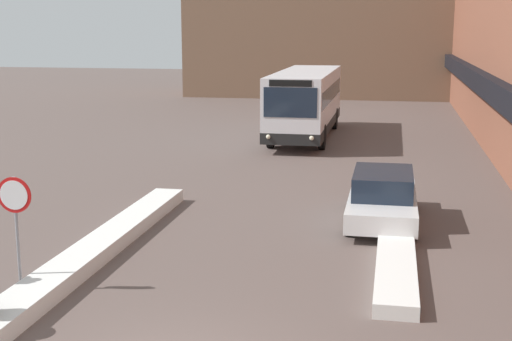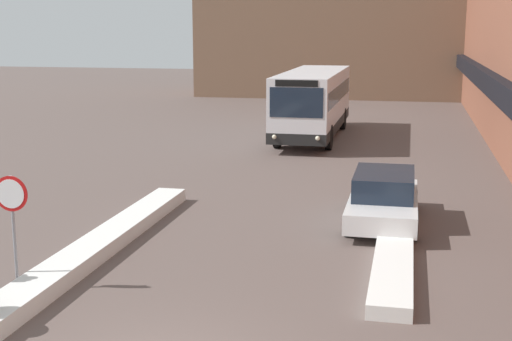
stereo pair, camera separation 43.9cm
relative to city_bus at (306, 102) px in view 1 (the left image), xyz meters
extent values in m
cube|color=black|center=(8.16, -1.26, 1.23)|extent=(0.50, 60.00, 0.90)
cube|color=silver|center=(-2.69, -19.55, -1.63)|extent=(0.90, 11.24, 0.38)
cube|color=silver|center=(4.51, -17.90, -1.67)|extent=(0.90, 8.91, 0.31)
cube|color=silver|center=(0.00, 0.01, 0.09)|extent=(2.61, 10.86, 2.85)
cube|color=black|center=(0.00, 0.01, -1.08)|extent=(2.63, 10.88, 0.50)
cube|color=#192333|center=(0.00, 0.01, 0.49)|extent=(2.64, 9.99, 0.78)
cube|color=#192333|center=(0.00, -5.43, 0.52)|extent=(2.30, 0.03, 1.28)
cube|color=black|center=(0.00, -5.43, 1.33)|extent=(1.83, 0.03, 0.28)
sphere|color=#F2EAC6|center=(-0.94, -5.44, -0.98)|extent=(0.20, 0.20, 0.20)
sphere|color=#F2EAC6|center=(0.94, -5.44, -0.98)|extent=(0.20, 0.20, 0.20)
cylinder|color=black|center=(-1.19, -3.36, -1.25)|extent=(0.28, 1.15, 1.15)
cylinder|color=black|center=(1.19, -3.36, -1.25)|extent=(0.28, 1.15, 1.15)
cylinder|color=black|center=(-1.19, 3.37, -1.25)|extent=(0.28, 1.15, 1.15)
cylinder|color=black|center=(1.19, 3.37, -1.25)|extent=(0.28, 1.15, 1.15)
cube|color=silver|center=(4.11, -15.29, -1.29)|extent=(1.89, 4.84, 0.55)
cube|color=#192333|center=(4.11, -15.17, -0.69)|extent=(1.66, 2.66, 0.66)
cylinder|color=black|center=(4.97, -16.79, -1.50)|extent=(0.20, 0.65, 0.65)
cylinder|color=black|center=(3.24, -16.79, -1.50)|extent=(0.20, 0.65, 0.65)
cylinder|color=black|center=(4.97, -13.79, -1.50)|extent=(0.20, 0.65, 0.65)
cylinder|color=black|center=(3.24, -13.79, -1.50)|extent=(0.20, 0.65, 0.65)
cylinder|color=gray|center=(-3.35, -22.23, -0.58)|extent=(0.07, 0.07, 2.48)
cylinder|color=red|center=(-3.35, -22.25, 0.28)|extent=(0.76, 0.03, 0.76)
cylinder|color=white|center=(-3.35, -22.27, 0.28)|extent=(0.62, 0.01, 0.62)
camera|label=1|loc=(4.30, -35.40, 3.72)|focal=50.00mm
camera|label=2|loc=(4.73, -35.31, 3.72)|focal=50.00mm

